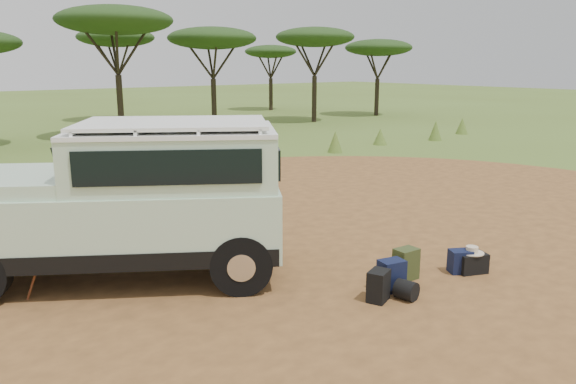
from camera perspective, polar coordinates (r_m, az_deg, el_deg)
ground at (r=10.35m, az=-0.19°, el=-6.58°), size 140.00×140.00×0.00m
dirt_clearing at (r=10.35m, az=-0.19°, el=-6.56°), size 23.00×23.00×0.01m
grass_fringe at (r=17.74m, az=-17.26°, el=2.47°), size 36.60×1.60×0.90m
acacia_treeline at (r=28.37m, az=-24.97°, el=14.68°), size 46.70×13.20×6.26m
safari_vehicle at (r=9.41m, az=-15.65°, el=-1.18°), size 5.53×4.52×2.57m
walking_staff at (r=9.07m, az=-23.82°, el=-5.95°), size 0.47×0.37×1.39m
backpack_black at (r=8.53m, az=9.17°, el=-9.41°), size 0.42×0.37×0.48m
backpack_navy at (r=8.92m, az=10.46°, el=-8.36°), size 0.43×0.35×0.50m
backpack_olive at (r=9.42m, az=11.89°, el=-7.17°), size 0.39×0.29×0.52m
duffel_navy at (r=9.95m, az=17.08°, el=-6.77°), size 0.44×0.40×0.40m
hard_case at (r=10.04m, az=18.10°, el=-6.84°), size 0.58×0.50×0.34m
stuff_sack at (r=8.69m, az=11.92°, el=-9.73°), size 0.36×0.36×0.30m
safari_hat at (r=9.97m, az=18.19°, el=-5.68°), size 0.40×0.40×0.12m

